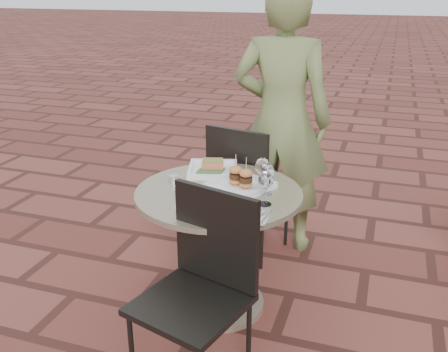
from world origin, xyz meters
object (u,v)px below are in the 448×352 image
(diner, at_px, (281,121))
(plate_tuna, at_px, (213,201))
(chair_near, at_px, (203,275))
(plate_sliders, at_px, (241,182))
(cafe_table, at_px, (219,232))
(plate_salmon, at_px, (213,169))
(chair_far, at_px, (244,181))

(diner, xyz_separation_m, plate_tuna, (-0.12, -1.03, -0.17))
(chair_near, xyz_separation_m, diner, (0.04, 1.40, 0.36))
(plate_sliders, bearing_deg, cafe_table, -143.71)
(plate_salmon, bearing_deg, diner, 65.71)
(chair_near, height_order, plate_tuna, chair_near)
(chair_far, bearing_deg, chair_near, 110.19)
(chair_far, distance_m, diner, 0.48)
(chair_near, bearing_deg, cafe_table, 117.30)
(chair_near, relative_size, plate_tuna, 3.05)
(cafe_table, height_order, chair_far, chair_far)
(cafe_table, relative_size, plate_tuna, 2.95)
(cafe_table, xyz_separation_m, plate_tuna, (0.03, -0.17, 0.26))
(chair_far, bearing_deg, plate_tuna, 107.64)
(plate_sliders, xyz_separation_m, plate_tuna, (-0.07, -0.24, -0.02))
(chair_near, distance_m, plate_sliders, 0.65)
(diner, xyz_separation_m, plate_salmon, (-0.27, -0.61, -0.16))
(cafe_table, xyz_separation_m, chair_far, (-0.03, 0.61, 0.07))
(diner, distance_m, plate_salmon, 0.68)
(chair_far, xyz_separation_m, plate_salmon, (-0.09, -0.35, 0.20))
(cafe_table, bearing_deg, diner, 80.46)
(plate_salmon, xyz_separation_m, plate_sliders, (0.23, -0.19, 0.01))
(plate_sliders, bearing_deg, chair_near, -89.19)
(cafe_table, distance_m, chair_far, 0.61)
(chair_far, relative_size, chair_near, 1.00)
(chair_near, xyz_separation_m, plate_tuna, (-0.08, 0.37, 0.20))
(cafe_table, relative_size, plate_salmon, 2.58)
(chair_near, bearing_deg, plate_salmon, 122.36)
(plate_salmon, bearing_deg, chair_far, 74.78)
(plate_sliders, bearing_deg, chair_far, 104.05)
(diner, bearing_deg, chair_far, 53.67)
(chair_far, relative_size, diner, 0.51)
(chair_far, height_order, chair_near, same)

